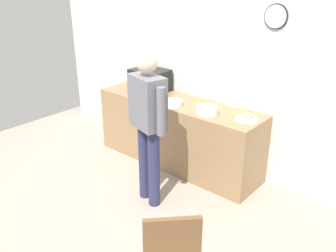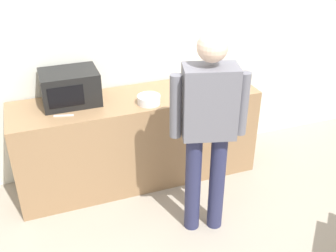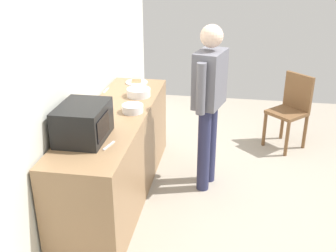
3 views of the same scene
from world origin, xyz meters
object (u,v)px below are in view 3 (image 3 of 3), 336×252
microwave (83,122)px  spoon_utensil (109,145)px  sandwich_plate (137,81)px  person_standing (209,96)px  cereal_bowl (139,92)px  wooden_chair (291,108)px  fork_utensil (106,90)px  salad_bowl (133,108)px

microwave → spoon_utensil: size_ratio=2.94×
sandwich_plate → person_standing: (-0.67, -0.90, 0.10)m
cereal_bowl → person_standing: size_ratio=0.15×
sandwich_plate → cereal_bowl: cereal_bowl is taller
spoon_utensil → wooden_chair: wooden_chair is taller
microwave → fork_utensil: microwave is taller
salad_bowl → spoon_utensil: salad_bowl is taller
spoon_utensil → wooden_chair: size_ratio=0.18×
sandwich_plate → salad_bowl: salad_bowl is taller
cereal_bowl → fork_utensil: size_ratio=1.51×
cereal_bowl → fork_utensil: (0.12, 0.40, -0.04)m
microwave → cereal_bowl: microwave is taller
fork_utensil → microwave: bearing=-171.3°
spoon_utensil → person_standing: 1.25m
cereal_bowl → microwave: bearing=169.1°
sandwich_plate → spoon_utensil: sandwich_plate is taller
salad_bowl → fork_utensil: bearing=37.8°
salad_bowl → person_standing: person_standing is taller
spoon_utensil → person_standing: size_ratio=0.10×
salad_bowl → person_standing: 0.77m
cereal_bowl → spoon_utensil: size_ratio=1.51×
microwave → person_standing: bearing=-47.9°
microwave → cereal_bowl: size_ratio=1.95×
salad_bowl → wooden_chair: 2.22m
sandwich_plate → spoon_utensil: (-1.67, -0.16, -0.02)m
cereal_bowl → wooden_chair: 2.01m
microwave → spoon_utensil: bearing=-113.1°
sandwich_plate → person_standing: bearing=-126.7°
microwave → spoon_utensil: 0.30m
fork_utensil → salad_bowl: bearing=-142.2°
person_standing → wooden_chair: person_standing is taller
microwave → cereal_bowl: bearing=-10.9°
salad_bowl → cereal_bowl: size_ratio=0.81×
sandwich_plate → person_standing: size_ratio=0.15×
cereal_bowl → spoon_utensil: cereal_bowl is taller
cereal_bowl → spoon_utensil: bearing=-178.6°
person_standing → microwave: bearing=132.1°
cereal_bowl → wooden_chair: bearing=-62.6°
fork_utensil → person_standing: size_ratio=0.10×
microwave → sandwich_plate: 1.57m
person_standing → sandwich_plate: bearing=53.3°
sandwich_plate → wooden_chair: 1.97m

